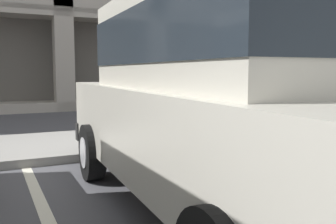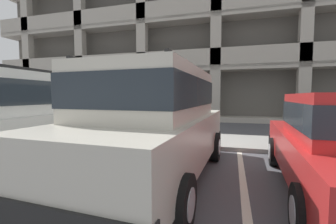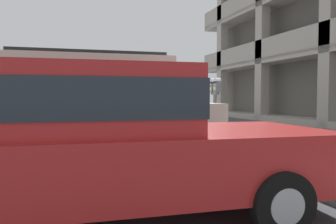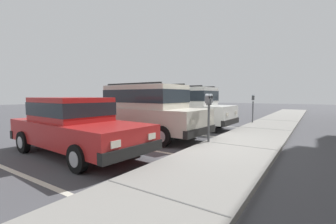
% 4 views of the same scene
% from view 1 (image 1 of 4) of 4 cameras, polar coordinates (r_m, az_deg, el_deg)
% --- Properties ---
extents(ground_plane, '(80.00, 80.00, 0.10)m').
position_cam_1_polar(ground_plane, '(5.51, -4.48, -7.77)').
color(ground_plane, '#4C4C51').
extents(sidewalk, '(40.00, 2.20, 0.12)m').
position_cam_1_polar(sidewalk, '(6.69, -8.56, -4.37)').
color(sidewalk, gray).
rests_on(sidewalk, ground_plane).
extents(parking_stall_lines, '(12.28, 4.80, 0.01)m').
position_cam_1_polar(parking_stall_lines, '(5.14, 17.78, -8.46)').
color(parking_stall_lines, silver).
rests_on(parking_stall_lines, ground_plane).
extents(silver_suv, '(2.17, 4.86, 2.03)m').
position_cam_1_polar(silver_suv, '(3.37, 8.76, 2.93)').
color(silver_suv, beige).
rests_on(silver_suv, ground_plane).
extents(parking_meter_near, '(0.35, 0.12, 1.53)m').
position_cam_1_polar(parking_meter_near, '(5.67, -6.05, 5.95)').
color(parking_meter_near, '#595B60').
rests_on(parking_meter_near, sidewalk).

